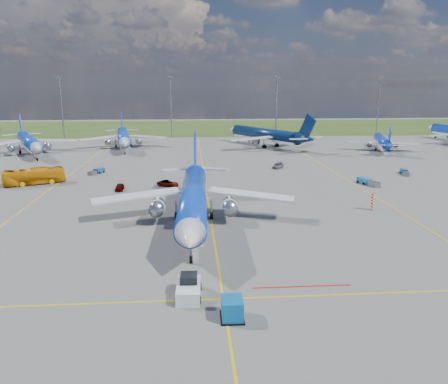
{
  "coord_description": "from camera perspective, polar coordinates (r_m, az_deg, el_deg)",
  "views": [
    {
      "loc": [
        -2.75,
        -57.24,
        19.56
      ],
      "look_at": [
        2.03,
        5.74,
        4.0
      ],
      "focal_mm": 35.0,
      "sensor_mm": 36.0,
      "label": 1
    }
  ],
  "objects": [
    {
      "name": "baggage_tug_c",
      "position": [
        102.68,
        -16.29,
        2.58
      ],
      "size": [
        3.08,
        4.87,
        1.07
      ],
      "rotation": [
        0.0,
        0.0,
        -0.42
      ],
      "color": "#174E8A",
      "rests_on": "ground"
    },
    {
      "name": "bg_jet_nw",
      "position": [
        138.16,
        -23.94,
        4.51
      ],
      "size": [
        44.28,
        48.5,
        10.29
      ],
      "primitive_type": null,
      "rotation": [
        0.0,
        0.0,
        0.46
      ],
      "color": "#0E39C5",
      "rests_on": "ground"
    },
    {
      "name": "bg_jet_n",
      "position": [
        143.17,
        5.36,
        5.93
      ],
      "size": [
        50.06,
        53.62,
        11.24
      ],
      "primitive_type": null,
      "rotation": [
        0.0,
        0.0,
        3.68
      ],
      "color": "#081E42",
      "rests_on": "ground"
    },
    {
      "name": "main_airliner",
      "position": [
        63.19,
        -3.98,
        -4.23
      ],
      "size": [
        33.36,
        43.11,
        11.05
      ],
      "primitive_type": null,
      "rotation": [
        0.0,
        0.0,
        -0.03
      ],
      "color": "#0E39C5",
      "rests_on": "ground"
    },
    {
      "name": "floodlight_masts",
      "position": [
        167.87,
        0.02,
        11.45
      ],
      "size": [
        202.2,
        0.5,
        22.7
      ],
      "color": "slate",
      "rests_on": "ground"
    },
    {
      "name": "service_car_a",
      "position": [
        85.34,
        -13.47,
        0.64
      ],
      "size": [
        1.68,
        3.8,
        1.27
      ],
      "primitive_type": "imported",
      "rotation": [
        0.0,
        0.0,
        0.05
      ],
      "color": "#999999",
      "rests_on": "ground"
    },
    {
      "name": "baggage_tug_w",
      "position": [
        92.21,
        18.23,
        1.25
      ],
      "size": [
        3.16,
        5.57,
        1.21
      ],
      "rotation": [
        0.0,
        0.0,
        0.34
      ],
      "color": "#1A649F",
      "rests_on": "ground"
    },
    {
      "name": "warning_post",
      "position": [
        73.54,
        18.83,
        -1.13
      ],
      "size": [
        0.5,
        0.5,
        3.0
      ],
      "primitive_type": "cylinder",
      "color": "red",
      "rests_on": "ground"
    },
    {
      "name": "service_car_c",
      "position": [
        106.05,
        7.06,
        3.45
      ],
      "size": [
        3.73,
        4.66,
        1.26
      ],
      "primitive_type": "imported",
      "rotation": [
        0.0,
        0.0,
        -0.53
      ],
      "color": "#999999",
      "rests_on": "ground"
    },
    {
      "name": "bg_jet_ne",
      "position": [
        143.93,
        19.87,
        5.21
      ],
      "size": [
        31.15,
        36.03,
        8.02
      ],
      "primitive_type": null,
      "rotation": [
        0.0,
        0.0,
        2.85
      ],
      "color": "#0E39C5",
      "rests_on": "ground"
    },
    {
      "name": "uld_container",
      "position": [
        38.69,
        1.08,
        -14.97
      ],
      "size": [
        1.87,
        2.31,
        1.82
      ],
      "primitive_type": "cube",
      "rotation": [
        0.0,
        0.0,
        -0.02
      ],
      "color": "#0B59A3",
      "rests_on": "ground"
    },
    {
      "name": "pushback_tug",
      "position": [
        42.4,
        -4.63,
        -12.44
      ],
      "size": [
        2.39,
        5.99,
        2.02
      ],
      "rotation": [
        0.0,
        0.0,
        -0.04
      ],
      "color": "silver",
      "rests_on": "ground"
    },
    {
      "name": "apron_bus",
      "position": [
        95.7,
        -23.59,
        1.89
      ],
      "size": [
        11.97,
        7.31,
        3.3
      ],
      "primitive_type": "imported",
      "rotation": [
        0.0,
        0.0,
        1.98
      ],
      "color": "orange",
      "rests_on": "ground"
    },
    {
      "name": "service_car_b",
      "position": [
        86.89,
        -7.31,
        1.14
      ],
      "size": [
        4.84,
        4.14,
        1.23
      ],
      "primitive_type": "imported",
      "rotation": [
        0.0,
        0.0,
        0.99
      ],
      "color": "#999999",
      "rests_on": "ground"
    },
    {
      "name": "baggage_tug_e",
      "position": [
        105.91,
        22.53,
        2.41
      ],
      "size": [
        2.6,
        4.88,
        1.06
      ],
      "rotation": [
        0.0,
        0.0,
        -0.3
      ],
      "color": "#165286",
      "rests_on": "ground"
    },
    {
      "name": "bg_jet_nnw",
      "position": [
        141.9,
        -12.94,
        5.57
      ],
      "size": [
        35.51,
        43.03,
        10.12
      ],
      "primitive_type": null,
      "rotation": [
        0.0,
        0.0,
        0.17
      ],
      "color": "#0E39C5",
      "rests_on": "ground"
    },
    {
      "name": "ground",
      "position": [
        60.55,
        -1.51,
        -5.01
      ],
      "size": [
        400.0,
        400.0,
        0.0
      ],
      "primitive_type": "plane",
      "color": "#575755",
      "rests_on": "ground"
    },
    {
      "name": "taxiway_lines",
      "position": [
        87.21,
        -2.31,
        0.87
      ],
      "size": [
        60.25,
        160.0,
        0.02
      ],
      "color": "gold",
      "rests_on": "ground"
    },
    {
      "name": "grass_strip",
      "position": [
        208.17,
        -3.6,
        8.42
      ],
      "size": [
        400.0,
        80.0,
        0.01
      ],
      "primitive_type": "cube",
      "color": "#2D4719",
      "rests_on": "ground"
    }
  ]
}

